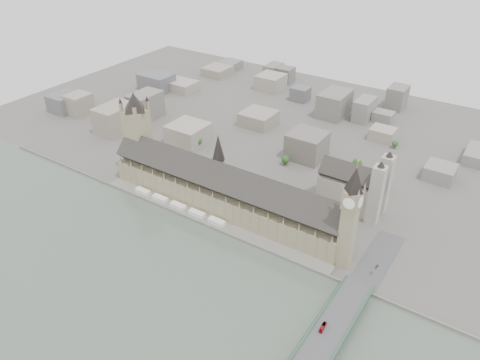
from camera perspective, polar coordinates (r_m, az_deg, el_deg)
The scene contains 15 objects.
ground at distance 479.83m, azimuth -3.32°, elevation -4.64°, with size 900.00×900.00×0.00m, color #595651.
river_thames at distance 395.58m, azimuth -18.24°, elevation -16.34°, with size 600.00×600.00×0.00m, color #4F5D51.
embankment_wall at distance 469.50m, azimuth -4.42°, elevation -5.39°, with size 600.00×1.50×3.00m, color slate.
river_terrace at distance 474.48m, azimuth -3.87°, elevation -4.99°, with size 270.00×15.00×2.00m, color slate.
terrace_tents at distance 494.17m, azimuth -7.56°, elevation -3.11°, with size 118.00×7.00×4.00m.
palace_of_westminster at distance 479.86m, azimuth -2.01°, elevation -1.29°, with size 265.00×40.73×55.44m.
elizabeth_tower at distance 399.32m, azimuth 13.31°, elevation -3.74°, with size 17.00×17.00×107.50m.
victoria_tower at distance 539.33m, azimuth -12.39°, elevation 5.86°, with size 30.00×30.00×100.00m.
central_tower at distance 471.20m, azimuth -2.64°, elevation 3.01°, with size 13.00×13.00×48.00m.
westminster_bridge at distance 362.33m, azimuth 9.94°, elevation -19.34°, with size 25.00×325.00×10.25m, color #474749.
westminster_abbey at distance 493.69m, azimuth 13.74°, elevation -0.93°, with size 68.00×36.00×64.00m.
city_skyline_inland at distance 655.54m, azimuth 9.52°, elevation 7.45°, with size 720.00×360.00×38.00m, color gray, non-canonical shape.
park_trees at distance 520.72m, azimuth -0.32°, elevation -0.35°, with size 110.00×30.00×15.00m, color #214E1C, non-canonical shape.
red_bus_north at distance 364.98m, azimuth 10.06°, elevation -17.26°, with size 2.44×10.43×2.91m, color #A3121B.
car_approach at distance 422.74m, azimuth 16.30°, elevation -10.12°, with size 1.93×4.75×1.38m, color gray.
Camera 1 is at (235.85, -305.98, 284.58)m, focal length 35.00 mm.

